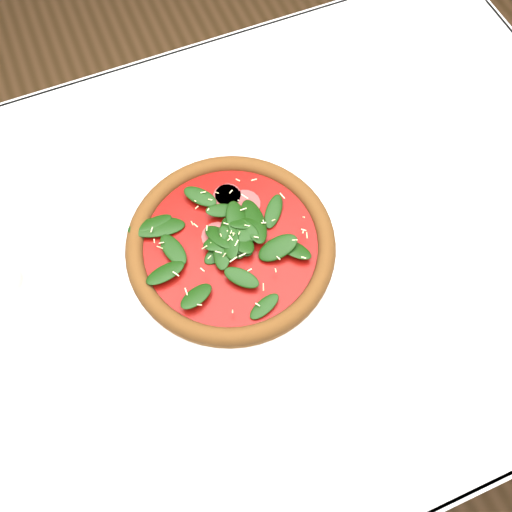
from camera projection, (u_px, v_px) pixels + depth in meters
name	position (u px, v px, depth m)	size (l,w,h in m)	color
ground	(248.00, 377.00, 1.49)	(6.00, 6.00, 0.00)	brown
dining_table	(243.00, 280.00, 0.90)	(1.21, 0.81, 0.75)	white
plate	(231.00, 250.00, 0.81)	(0.34, 0.34, 0.01)	white
pizza	(231.00, 243.00, 0.79)	(0.33, 0.33, 0.04)	brown
saucer_far	(365.00, 72.00, 0.95)	(0.13, 0.13, 0.01)	white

